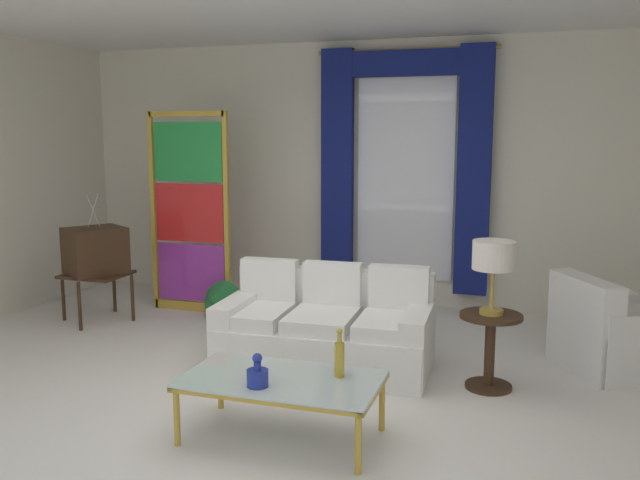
% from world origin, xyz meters
% --- Properties ---
extents(ground_plane, '(16.00, 16.00, 0.00)m').
position_xyz_m(ground_plane, '(0.00, 0.00, 0.00)').
color(ground_plane, white).
extents(wall_rear, '(8.00, 0.12, 3.00)m').
position_xyz_m(wall_rear, '(0.00, 3.06, 1.50)').
color(wall_rear, silver).
rests_on(wall_rear, ground).
extents(ceiling_slab, '(8.00, 7.60, 0.04)m').
position_xyz_m(ceiling_slab, '(0.00, 0.80, 3.02)').
color(ceiling_slab, white).
extents(curtained_window, '(2.00, 0.17, 2.70)m').
position_xyz_m(curtained_window, '(0.39, 2.89, 1.74)').
color(curtained_window, white).
rests_on(curtained_window, ground).
extents(couch_white_long, '(1.80, 0.99, 0.86)m').
position_xyz_m(couch_white_long, '(0.18, 0.72, 0.30)').
color(couch_white_long, white).
rests_on(couch_white_long, ground).
extents(coffee_table, '(1.27, 0.70, 0.41)m').
position_xyz_m(coffee_table, '(0.32, -0.72, 0.38)').
color(coffee_table, silver).
rests_on(coffee_table, ground).
extents(bottle_blue_decanter, '(0.06, 0.06, 0.32)m').
position_xyz_m(bottle_blue_decanter, '(0.67, -0.59, 0.54)').
color(bottle_blue_decanter, gold).
rests_on(bottle_blue_decanter, coffee_table).
extents(bottle_crystal_tall, '(0.14, 0.14, 0.21)m').
position_xyz_m(bottle_crystal_tall, '(0.23, -0.91, 0.48)').
color(bottle_crystal_tall, navy).
rests_on(bottle_crystal_tall, coffee_table).
extents(vintage_tv, '(0.74, 0.77, 1.35)m').
position_xyz_m(vintage_tv, '(-2.54, 1.28, 0.73)').
color(vintage_tv, '#382314').
rests_on(vintage_tv, ground).
extents(armchair_white, '(1.11, 1.10, 0.80)m').
position_xyz_m(armchair_white, '(2.47, 1.31, 0.29)').
color(armchair_white, white).
rests_on(armchair_white, ground).
extents(stained_glass_divider, '(0.95, 0.05, 2.20)m').
position_xyz_m(stained_glass_divider, '(-1.79, 1.96, 1.06)').
color(stained_glass_divider, gold).
rests_on(stained_glass_divider, ground).
extents(peacock_figurine, '(0.44, 0.60, 0.50)m').
position_xyz_m(peacock_figurine, '(-1.28, 1.59, 0.22)').
color(peacock_figurine, beige).
rests_on(peacock_figurine, ground).
extents(round_side_table, '(0.48, 0.48, 0.59)m').
position_xyz_m(round_side_table, '(1.54, 0.58, 0.36)').
color(round_side_table, '#382314').
rests_on(round_side_table, ground).
extents(table_lamp_brass, '(0.32, 0.32, 0.57)m').
position_xyz_m(table_lamp_brass, '(1.54, 0.58, 1.03)').
color(table_lamp_brass, '#B29338').
rests_on(table_lamp_brass, round_side_table).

